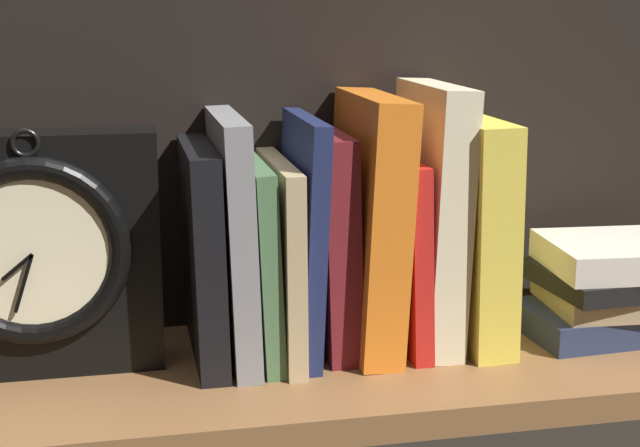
{
  "coord_description": "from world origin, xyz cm",
  "views": [
    {
      "loc": [
        -19.32,
        -79.24,
        31.5
      ],
      "look_at": [
        -1.7,
        3.26,
        11.81
      ],
      "focal_mm": 53.43,
      "sensor_mm": 36.0,
      "label": 1
    }
  ],
  "objects_px": {
    "book_orange_pandolfini": "(368,222)",
    "book_red_requiem": "(400,250)",
    "book_tan_shortstories": "(281,257)",
    "book_green_romantic": "(259,258)",
    "book_gray_chess": "(233,237)",
    "book_yellow_seinlanguage": "(469,229)",
    "book_navy_bierce": "(302,235)",
    "book_stack_side": "(616,286)",
    "book_black_skeptic": "(203,253)",
    "book_cream_twain": "(430,215)",
    "framed_clock": "(35,253)",
    "book_maroon_dawkins": "(330,241)"
  },
  "relations": [
    {
      "from": "book_black_skeptic",
      "to": "book_maroon_dawkins",
      "type": "height_order",
      "value": "book_maroon_dawkins"
    },
    {
      "from": "book_gray_chess",
      "to": "book_yellow_seinlanguage",
      "type": "relative_size",
      "value": 1.04
    },
    {
      "from": "book_maroon_dawkins",
      "to": "book_cream_twain",
      "type": "xyz_separation_m",
      "value": [
        0.1,
        0.0,
        0.02
      ]
    },
    {
      "from": "book_black_skeptic",
      "to": "book_cream_twain",
      "type": "bearing_deg",
      "value": 0.0
    },
    {
      "from": "book_maroon_dawkins",
      "to": "book_cream_twain",
      "type": "height_order",
      "value": "book_cream_twain"
    },
    {
      "from": "book_navy_bierce",
      "to": "framed_clock",
      "type": "relative_size",
      "value": 1.0
    },
    {
      "from": "book_red_requiem",
      "to": "book_yellow_seinlanguage",
      "type": "relative_size",
      "value": 0.84
    },
    {
      "from": "book_gray_chess",
      "to": "book_orange_pandolfini",
      "type": "distance_m",
      "value": 0.13
    },
    {
      "from": "book_green_romantic",
      "to": "framed_clock",
      "type": "xyz_separation_m",
      "value": [
        -0.19,
        -0.01,
        0.02
      ]
    },
    {
      "from": "book_maroon_dawkins",
      "to": "book_red_requiem",
      "type": "xyz_separation_m",
      "value": [
        0.07,
        0.0,
        -0.01
      ]
    },
    {
      "from": "book_navy_bierce",
      "to": "book_tan_shortstories",
      "type": "bearing_deg",
      "value": 180.0
    },
    {
      "from": "book_tan_shortstories",
      "to": "framed_clock",
      "type": "xyz_separation_m",
      "value": [
        -0.21,
        -0.01,
        0.02
      ]
    },
    {
      "from": "book_red_requiem",
      "to": "book_tan_shortstories",
      "type": "bearing_deg",
      "value": 180.0
    },
    {
      "from": "book_black_skeptic",
      "to": "book_orange_pandolfini",
      "type": "xyz_separation_m",
      "value": [
        0.15,
        0.0,
        0.02
      ]
    },
    {
      "from": "book_navy_bierce",
      "to": "book_stack_side",
      "type": "bearing_deg",
      "value": -4.54
    },
    {
      "from": "book_navy_bierce",
      "to": "framed_clock",
      "type": "distance_m",
      "value": 0.23
    },
    {
      "from": "book_yellow_seinlanguage",
      "to": "book_stack_side",
      "type": "relative_size",
      "value": 1.21
    },
    {
      "from": "book_gray_chess",
      "to": "book_green_romantic",
      "type": "distance_m",
      "value": 0.03
    },
    {
      "from": "book_gray_chess",
      "to": "book_orange_pandolfini",
      "type": "xyz_separation_m",
      "value": [
        0.13,
        0.0,
        0.01
      ]
    },
    {
      "from": "book_maroon_dawkins",
      "to": "book_stack_side",
      "type": "relative_size",
      "value": 1.15
    },
    {
      "from": "book_navy_bierce",
      "to": "book_maroon_dawkins",
      "type": "xyz_separation_m",
      "value": [
        0.03,
        0.0,
        -0.01
      ]
    },
    {
      "from": "book_yellow_seinlanguage",
      "to": "book_red_requiem",
      "type": "bearing_deg",
      "value": 180.0
    },
    {
      "from": "framed_clock",
      "to": "book_stack_side",
      "type": "distance_m",
      "value": 0.54
    },
    {
      "from": "book_tan_shortstories",
      "to": "book_black_skeptic",
      "type": "bearing_deg",
      "value": 180.0
    },
    {
      "from": "book_tan_shortstories",
      "to": "book_cream_twain",
      "type": "bearing_deg",
      "value": 0.0
    },
    {
      "from": "book_tan_shortstories",
      "to": "book_orange_pandolfini",
      "type": "distance_m",
      "value": 0.09
    },
    {
      "from": "book_yellow_seinlanguage",
      "to": "book_stack_side",
      "type": "xyz_separation_m",
      "value": [
        0.14,
        -0.02,
        -0.06
      ]
    },
    {
      "from": "book_gray_chess",
      "to": "book_yellow_seinlanguage",
      "type": "bearing_deg",
      "value": 0.0
    },
    {
      "from": "book_cream_twain",
      "to": "framed_clock",
      "type": "xyz_separation_m",
      "value": [
        -0.35,
        -0.01,
        -0.01
      ]
    },
    {
      "from": "book_maroon_dawkins",
      "to": "book_yellow_seinlanguage",
      "type": "distance_m",
      "value": 0.13
    },
    {
      "from": "book_gray_chess",
      "to": "book_black_skeptic",
      "type": "bearing_deg",
      "value": 180.0
    },
    {
      "from": "book_green_romantic",
      "to": "book_yellow_seinlanguage",
      "type": "xyz_separation_m",
      "value": [
        0.2,
        0.0,
        0.02
      ]
    },
    {
      "from": "book_orange_pandolfini",
      "to": "book_red_requiem",
      "type": "xyz_separation_m",
      "value": [
        0.03,
        0.0,
        -0.03
      ]
    },
    {
      "from": "book_orange_pandolfini",
      "to": "framed_clock",
      "type": "bearing_deg",
      "value": -177.93
    },
    {
      "from": "book_tan_shortstories",
      "to": "book_cream_twain",
      "type": "xyz_separation_m",
      "value": [
        0.14,
        0.0,
        0.03
      ]
    },
    {
      "from": "book_tan_shortstories",
      "to": "book_navy_bierce",
      "type": "relative_size",
      "value": 0.82
    },
    {
      "from": "book_tan_shortstories",
      "to": "book_stack_side",
      "type": "xyz_separation_m",
      "value": [
        0.32,
        -0.02,
        -0.04
      ]
    },
    {
      "from": "book_orange_pandolfini",
      "to": "book_black_skeptic",
      "type": "bearing_deg",
      "value": 180.0
    },
    {
      "from": "book_cream_twain",
      "to": "book_yellow_seinlanguage",
      "type": "bearing_deg",
      "value": 0.0
    },
    {
      "from": "book_maroon_dawkins",
      "to": "book_yellow_seinlanguage",
      "type": "height_order",
      "value": "book_yellow_seinlanguage"
    },
    {
      "from": "book_stack_side",
      "to": "book_cream_twain",
      "type": "bearing_deg",
      "value": 172.46
    },
    {
      "from": "book_green_romantic",
      "to": "book_stack_side",
      "type": "bearing_deg",
      "value": -4.02
    },
    {
      "from": "book_gray_chess",
      "to": "book_tan_shortstories",
      "type": "relative_size",
      "value": 1.24
    },
    {
      "from": "book_orange_pandolfini",
      "to": "book_cream_twain",
      "type": "xyz_separation_m",
      "value": [
        0.06,
        0.0,
        0.0
      ]
    },
    {
      "from": "book_navy_bierce",
      "to": "book_green_romantic",
      "type": "bearing_deg",
      "value": 180.0
    },
    {
      "from": "book_tan_shortstories",
      "to": "book_green_romantic",
      "type": "bearing_deg",
      "value": 180.0
    },
    {
      "from": "book_gray_chess",
      "to": "book_cream_twain",
      "type": "bearing_deg",
      "value": 0.0
    },
    {
      "from": "book_orange_pandolfini",
      "to": "book_red_requiem",
      "type": "height_order",
      "value": "book_orange_pandolfini"
    },
    {
      "from": "book_yellow_seinlanguage",
      "to": "framed_clock",
      "type": "height_order",
      "value": "framed_clock"
    },
    {
      "from": "book_black_skeptic",
      "to": "book_yellow_seinlanguage",
      "type": "relative_size",
      "value": 0.91
    }
  ]
}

